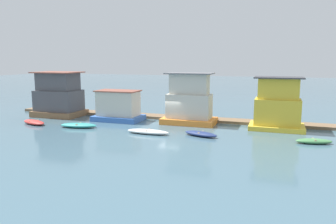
% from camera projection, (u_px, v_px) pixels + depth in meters
% --- Properties ---
extents(ground_plane, '(200.00, 200.00, 0.00)m').
position_uv_depth(ground_plane, '(171.00, 123.00, 35.56)').
color(ground_plane, '#426070').
extents(dock_walkway, '(42.40, 2.13, 0.30)m').
position_uv_depth(dock_walkway, '(178.00, 118.00, 38.06)').
color(dock_walkway, brown).
rests_on(dock_walkway, ground_plane).
extents(houseboat_brown, '(5.66, 4.11, 5.38)m').
position_uv_depth(houseboat_brown, '(59.00, 96.00, 39.85)').
color(houseboat_brown, brown).
rests_on(houseboat_brown, ground_plane).
extents(houseboat_blue, '(5.40, 3.42, 3.43)m').
position_uv_depth(houseboat_blue, '(118.00, 107.00, 37.00)').
color(houseboat_blue, '#3866B7').
rests_on(houseboat_blue, ground_plane).
extents(houseboat_orange, '(5.71, 3.39, 5.47)m').
position_uv_depth(houseboat_orange, '(189.00, 103.00, 35.08)').
color(houseboat_orange, orange).
rests_on(houseboat_orange, ground_plane).
extents(houseboat_yellow, '(5.24, 3.53, 5.19)m').
position_uv_depth(houseboat_yellow, '(278.00, 107.00, 32.23)').
color(houseboat_yellow, gold).
rests_on(houseboat_yellow, ground_plane).
extents(dinghy_red, '(3.63, 2.30, 0.45)m').
position_uv_depth(dinghy_red, '(34.00, 122.00, 35.01)').
color(dinghy_red, red).
rests_on(dinghy_red, ground_plane).
extents(dinghy_teal, '(3.98, 2.02, 0.46)m').
position_uv_depth(dinghy_teal, '(79.00, 125.00, 33.36)').
color(dinghy_teal, teal).
rests_on(dinghy_teal, ground_plane).
extents(dinghy_white, '(4.15, 1.11, 0.43)m').
position_uv_depth(dinghy_white, '(148.00, 132.00, 30.52)').
color(dinghy_white, white).
rests_on(dinghy_white, ground_plane).
extents(dinghy_navy, '(3.41, 1.98, 0.44)m').
position_uv_depth(dinghy_navy, '(201.00, 134.00, 29.59)').
color(dinghy_navy, navy).
rests_on(dinghy_navy, ground_plane).
extents(dinghy_green, '(3.08, 1.64, 0.41)m').
position_uv_depth(dinghy_green, '(314.00, 141.00, 27.03)').
color(dinghy_green, '#47844C').
rests_on(dinghy_green, ground_plane).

